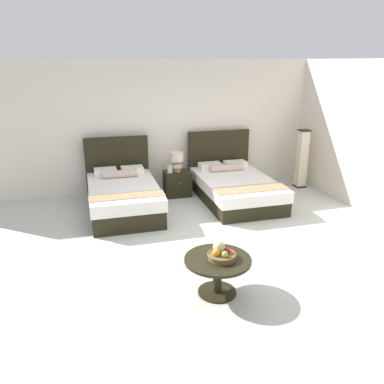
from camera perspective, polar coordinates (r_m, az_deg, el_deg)
name	(u,v)px	position (r m, az deg, el deg)	size (l,w,h in m)	color
ground_plane	(205,239)	(6.31, 1.93, -7.01)	(10.17, 9.23, 0.02)	beige
wall_back	(167,126)	(8.51, -3.68, 9.65)	(10.17, 0.12, 2.77)	silver
wall_side_right	(372,139)	(7.78, 25.04, 7.07)	(0.12, 4.83, 2.77)	beige
bed_near_window	(123,195)	(7.45, -10.11, -0.49)	(1.30, 2.11, 1.26)	black
bed_near_corner	(234,187)	(7.97, 6.27, 0.79)	(1.41, 2.22, 1.27)	black
nightstand	(177,183)	(8.21, -2.19, 1.26)	(0.54, 0.46, 0.52)	black
table_lamp	(177,161)	(8.09, -2.26, 4.66)	(0.27, 0.27, 0.41)	#CAA78B
vase	(170,169)	(8.04, -3.29, 3.42)	(0.11, 0.11, 0.16)	silver
coffee_table	(218,268)	(4.79, 3.80, -11.08)	(0.82, 0.82, 0.48)	black
fruit_bowl	(221,253)	(4.70, 4.32, -9.02)	(0.35, 0.35, 0.20)	brown
floor_lamp_corner	(302,159)	(9.02, 15.89, 4.73)	(0.24, 0.24, 1.30)	black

